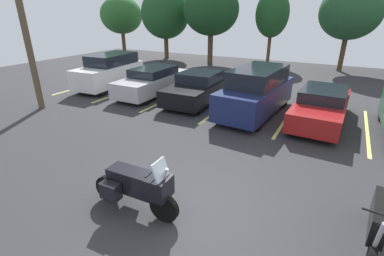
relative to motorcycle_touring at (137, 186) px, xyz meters
The scene contains 15 objects.
ground 1.39m from the motorcycle_touring, 26.44° to the left, with size 44.00×44.00×0.10m, color #2D2D30.
motorcycle_touring is the anchor object (origin of this frame).
motorcycle_second 4.67m from the motorcycle_touring, 15.20° to the left, with size 0.62×2.26×1.27m.
parking_stripes 7.90m from the motorcycle_touring, 98.90° to the left, with size 17.80×5.02×0.01m.
car_white 11.69m from the motorcycle_touring, 136.28° to the left, with size 2.06×4.53×1.90m.
car_silver 9.74m from the motorcycle_touring, 123.72° to the left, with size 1.82×4.89×1.42m.
car_black 8.47m from the motorcycle_touring, 108.19° to the left, with size 2.03×4.57×1.44m.
car_navy 7.62m from the motorcycle_touring, 87.27° to the left, with size 2.20×4.98×1.99m.
car_red 8.46m from the motorcycle_touring, 69.51° to the left, with size 1.96×4.96×1.36m.
utility_pole 10.05m from the motorcycle_touring, 157.03° to the left, with size 1.48×1.21×8.78m.
tree_center 22.65m from the motorcycle_touring, 121.64° to the left, with size 4.38×4.38×6.18m.
tree_center_right 27.98m from the motorcycle_touring, 131.68° to the left, with size 4.39×4.39×5.67m.
tree_right 20.18m from the motorcycle_touring, 110.46° to the left, with size 4.54×4.54×6.30m.
tree_rear 20.44m from the motorcycle_touring, 80.93° to the left, with size 4.17×4.17×6.04m.
tree_far_right 20.67m from the motorcycle_touring, 96.58° to the left, with size 2.64×2.64×5.80m.
Camera 1 is at (2.40, -4.43, 4.16)m, focal length 26.12 mm.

